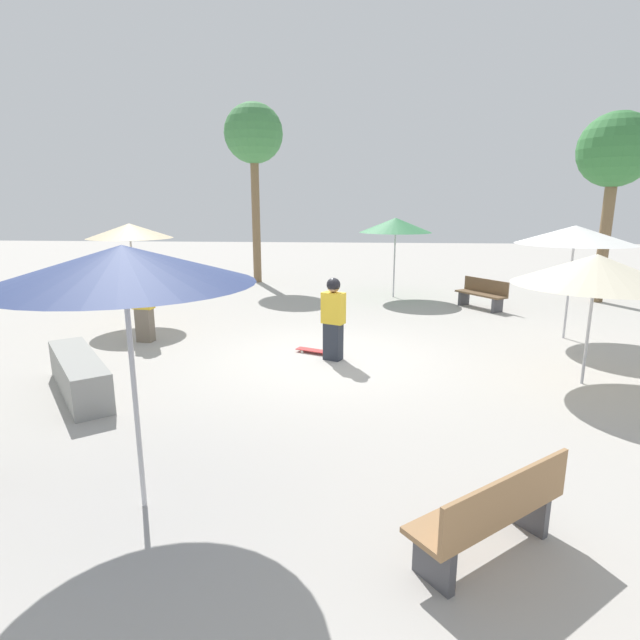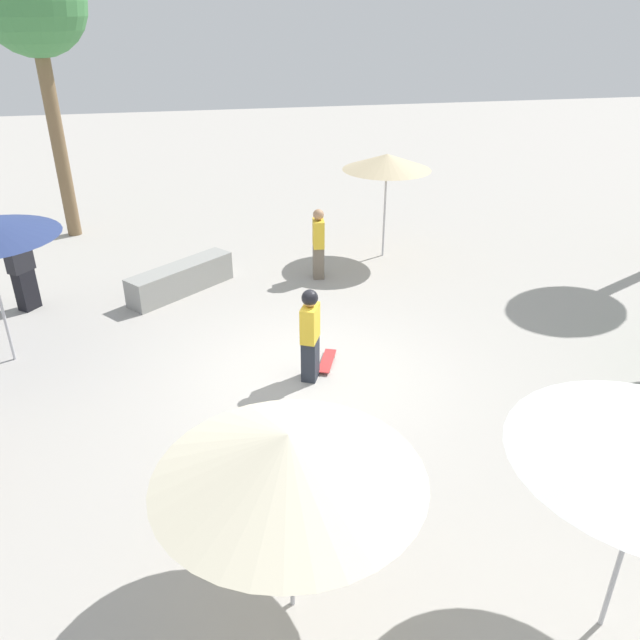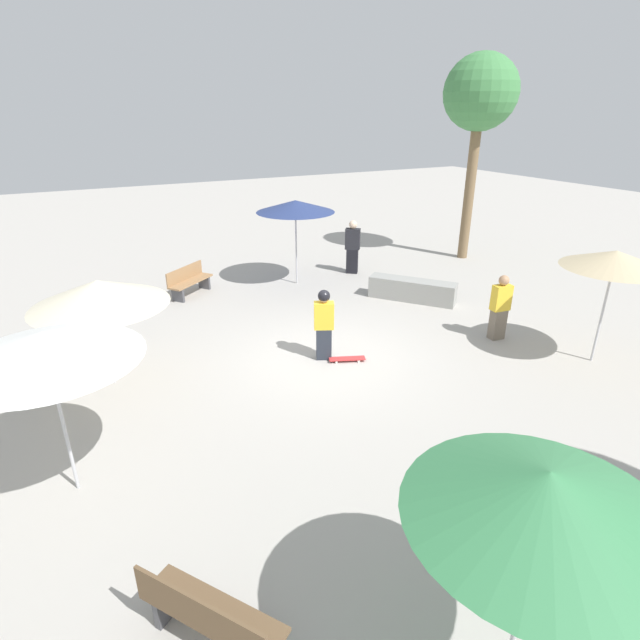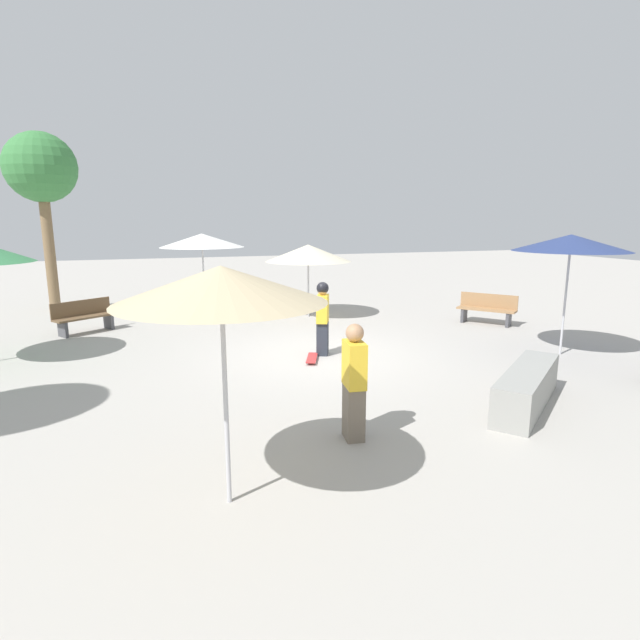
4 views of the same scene
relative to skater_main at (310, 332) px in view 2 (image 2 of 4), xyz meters
name	(u,v)px [view 2 (image 2 of 4)]	position (x,y,z in m)	size (l,w,h in m)	color
ground_plane	(311,377)	(0.02, -0.01, -0.87)	(60.00, 60.00, 0.00)	#ADA8A0
skater_main	(310,332)	(0.00, 0.00, 0.00)	(0.49, 0.40, 1.61)	#282D38
skateboard	(327,361)	(0.39, -0.37, -0.81)	(0.82, 0.48, 0.07)	red
concrete_ledge	(181,279)	(3.98, 2.07, -0.56)	(1.98, 2.29, 0.62)	gray
shade_umbrella_tan	(387,162)	(5.22, -2.84, 1.45)	(2.08, 2.08, 2.50)	#B7B7BC
shade_umbrella_cream	(289,457)	(-4.29, 1.01, 1.07)	(2.58, 2.58, 2.19)	#B7B7BC
palm_tree_right	(33,7)	(8.46, 4.89, 4.66)	(2.48, 2.48, 6.89)	brown
bystander_watching	(318,244)	(4.20, -1.00, -0.07)	(0.46, 0.30, 1.60)	#726656
bystander_far	(21,268)	(3.80, 5.14, 0.02)	(0.55, 0.51, 1.78)	black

